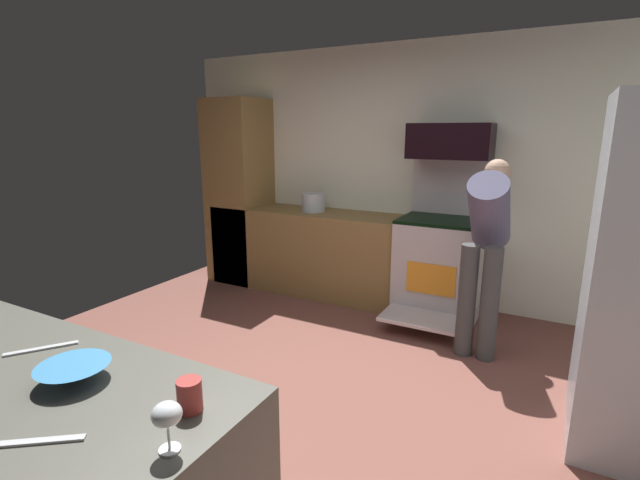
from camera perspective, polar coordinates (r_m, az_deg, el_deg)
The scene contains 14 objects.
ground_plane at distance 3.20m, azimuth -3.97°, elevation -19.79°, with size 5.20×4.80×0.02m, color brown.
wall_back at distance 4.83m, azimuth 10.83°, elevation 8.00°, with size 5.20×0.12×2.60m, color silver.
lower_cabinet_run at distance 5.01m, azimuth -0.73°, elevation -1.46°, with size 2.40×0.60×0.90m, color olive.
cabinet_column at distance 5.44m, azimuth -10.05°, elevation 5.98°, with size 0.60×0.60×2.10m, color olive.
oven_range at distance 4.50m, azimuth 14.85°, elevation -2.93°, with size 0.76×1.04×1.50m.
microwave at distance 4.42m, azimuth 16.07°, elevation 11.85°, with size 0.74×0.38×0.32m, color black.
person_cook at distance 3.76m, azimuth 20.13°, elevation -0.11°, with size 0.31×0.66×1.53m.
counter_island at distance 2.34m, azimuth -34.71°, elevation -22.79°, with size 2.04×0.80×0.90m, color #515048.
mixing_bowl_large at distance 1.85m, azimuth -28.51°, elevation -14.45°, with size 0.25×0.25×0.06m, color teal.
wine_glass_mid at distance 1.36m, azimuth -18.68°, elevation -20.22°, with size 0.08×0.08×0.15m.
mug_coffee at distance 1.54m, azimuth -16.06°, elevation -18.24°, with size 0.08×0.08×0.10m, color maroon.
knife_chef at distance 1.59m, azimuth -31.53°, elevation -20.72°, with size 0.23×0.02×0.01m, color #B7BABF.
knife_paring at distance 2.16m, azimuth -31.58°, elevation -11.55°, with size 0.26×0.02×0.01m, color #B7BABF.
stock_pot at distance 4.90m, azimuth -0.85°, elevation 4.75°, with size 0.25×0.25×0.19m, color #B3BEC8.
Camera 1 is at (1.45, -2.25, 1.75)m, focal length 25.47 mm.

